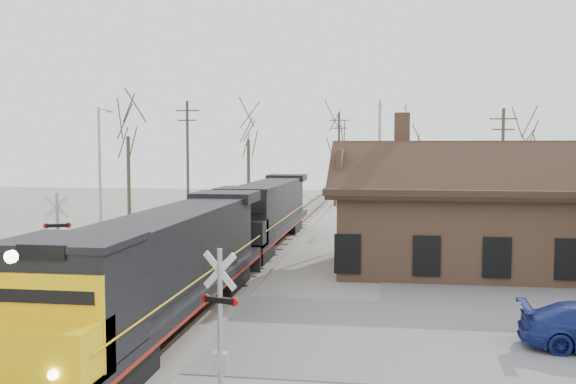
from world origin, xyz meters
name	(u,v)px	position (x,y,z in m)	size (l,w,h in m)	color
ground	(173,326)	(0.00, 0.00, 0.00)	(140.00, 140.00, 0.00)	gray
road	(173,325)	(0.00, 0.00, 0.01)	(60.00, 9.00, 0.03)	slate
track_main	(258,253)	(0.00, 15.00, 0.07)	(3.40, 90.00, 0.24)	gray
track_siding	(182,251)	(-4.50, 15.00, 0.07)	(3.40, 90.00, 0.24)	gray
depot	(483,222)	(11.99, 12.00, 2.41)	(15.20, 9.31, 7.90)	#8C6348
locomotive_lead	(163,269)	(0.00, -0.91, 2.14)	(2.74, 18.39, 4.08)	black
locomotive_trailing	(267,212)	(0.00, 17.75, 2.14)	(2.74, 18.39, 3.86)	black
crossbuck_near	(220,325)	(3.14, -5.65, 1.73)	(1.01, 0.40, 3.63)	#A5A8AD
crossbuck_far	(58,242)	(-7.09, 5.44, 1.92)	(1.10, 0.54, 4.10)	#A5A8AD
streetlight_a	(101,168)	(-10.38, 17.05, 4.83)	(0.25, 2.04, 8.60)	#A5A8AD
streetlight_b	(379,162)	(6.78, 22.03, 5.12)	(0.25, 2.04, 9.17)	#A5A8AD
streetlight_c	(405,155)	(8.87, 34.62, 5.40)	(0.25, 2.04, 9.72)	#A5A8AD
utility_pole_a	(188,158)	(-9.08, 30.83, 5.19)	(2.00, 0.24, 9.93)	#382D23
utility_pole_b	(339,158)	(2.52, 45.04, 5.05)	(2.00, 0.24, 9.65)	#382D23
utility_pole_c	(502,165)	(15.96, 29.66, 4.74)	(2.00, 0.24, 9.04)	#382D23
tree_a	(128,122)	(-13.67, 29.38, 8.14)	(4.66, 4.66, 11.42)	#382D23
tree_b	(248,128)	(-5.86, 39.94, 7.98)	(4.57, 4.57, 11.21)	#382D23
tree_c	(335,131)	(2.10, 45.53, 7.79)	(4.47, 4.47, 10.94)	#382D23
tree_d	(411,143)	(9.63, 42.45, 6.54)	(3.75, 3.75, 9.20)	#382D23
tree_e	(528,138)	(20.05, 40.29, 6.97)	(4.00, 4.00, 9.80)	#382D23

